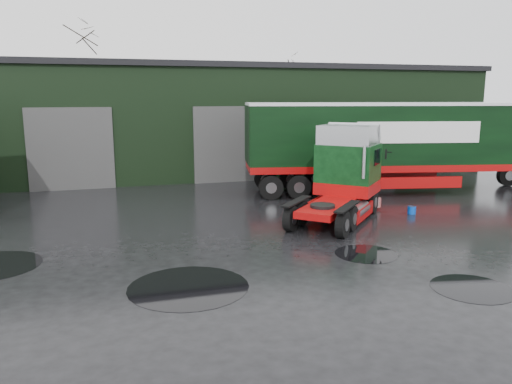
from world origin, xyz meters
TOP-DOWN VIEW (x-y plane):
  - ground at (0.00, 0.00)m, footprint 100.00×100.00m
  - warehouse at (2.00, 20.00)m, footprint 32.40×12.40m
  - hero_tractor at (3.54, 4.50)m, footprint 5.60×5.72m
  - lorry_right at (8.00, 9.00)m, footprint 16.49×6.00m
  - wash_bucket at (6.97, 4.73)m, footprint 0.39×0.39m
  - tree_back_a at (-6.00, 30.00)m, footprint 4.40×4.40m
  - tree_back_b at (10.00, 30.00)m, footprint 4.40×4.40m
  - puddle_0 at (-2.63, -0.33)m, footprint 2.94×2.94m
  - puddle_1 at (2.77, 0.73)m, footprint 1.82×1.82m
  - puddle_3 at (3.89, -2.39)m, footprint 1.95×1.95m

SIDE VIEW (x-z plane):
  - ground at x=0.00m, z-range 0.00..0.00m
  - puddle_0 at x=-2.63m, z-range 0.00..0.01m
  - puddle_1 at x=2.77m, z-range 0.00..0.01m
  - puddle_3 at x=3.89m, z-range 0.00..0.01m
  - wash_bucket at x=6.97m, z-range 0.00..0.30m
  - hero_tractor at x=3.54m, z-range 0.00..3.49m
  - lorry_right at x=8.00m, z-range 0.00..4.27m
  - warehouse at x=2.00m, z-range 0.01..6.31m
  - tree_back_b at x=10.00m, z-range 0.00..7.50m
  - tree_back_a at x=-6.00m, z-range 0.00..9.50m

